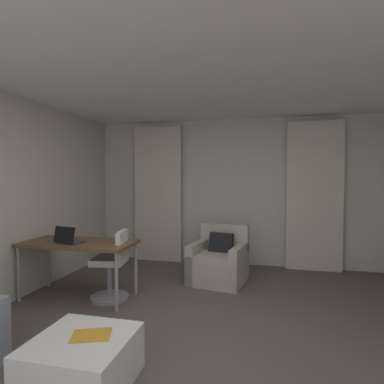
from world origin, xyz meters
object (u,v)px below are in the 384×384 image
(desk_chair, at_px, (112,269))
(coffee_table, at_px, (82,362))
(laptop, at_px, (69,239))
(magazine_open, at_px, (91,335))
(desk, at_px, (79,246))
(armchair, at_px, (219,262))

(desk_chair, bearing_deg, coffee_table, -70.00)
(laptop, bearing_deg, magazine_open, -50.58)
(desk, height_order, magazine_open, desk)
(desk_chair, xyz_separation_m, coffee_table, (0.58, -1.59, -0.21))
(armchair, height_order, desk_chair, desk_chair)
(magazine_open, bearing_deg, desk_chair, 112.16)
(armchair, height_order, laptop, laptop)
(desk_chair, bearing_deg, laptop, -162.70)
(armchair, relative_size, desk_chair, 1.02)
(desk, relative_size, magazine_open, 4.32)
(coffee_table, bearing_deg, magazine_open, 39.06)
(coffee_table, bearing_deg, desk, 123.62)
(armchair, bearing_deg, desk_chair, -140.84)
(laptop, distance_m, coffee_table, 1.90)
(magazine_open, bearing_deg, laptop, 129.42)
(coffee_table, distance_m, magazine_open, 0.20)
(desk, relative_size, coffee_table, 2.03)
(desk, xyz_separation_m, desk_chair, (0.44, 0.06, -0.28))
(desk_chair, relative_size, magazine_open, 2.65)
(desk_chair, distance_m, coffee_table, 1.71)
(coffee_table, relative_size, magazine_open, 2.13)
(armchair, xyz_separation_m, magazine_open, (-0.60, -2.55, 0.09))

